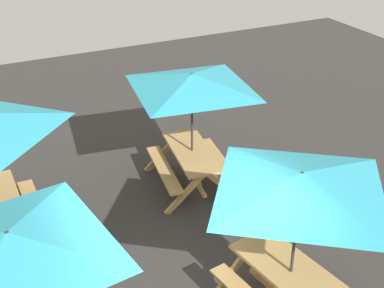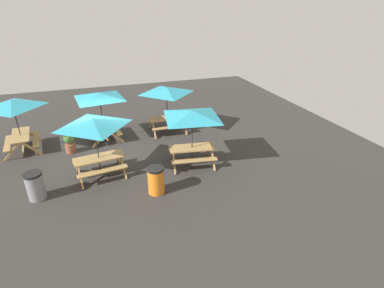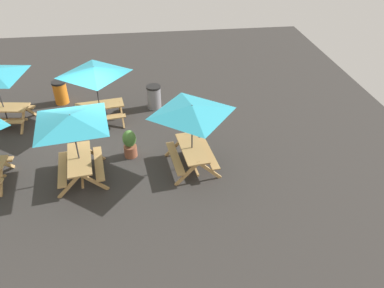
{
  "view_description": "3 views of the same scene",
  "coord_description": "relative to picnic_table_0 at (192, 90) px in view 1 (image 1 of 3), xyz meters",
  "views": [
    {
      "loc": [
        -4.67,
        2.21,
        5.61
      ],
      "look_at": [
        3.24,
        -1.66,
        0.9
      ],
      "focal_mm": 50.0,
      "sensor_mm": 36.0,
      "label": 1
    },
    {
      "loc": [
        -0.12,
        -11.8,
        6.05
      ],
      "look_at": [
        3.24,
        -1.66,
        0.9
      ],
      "focal_mm": 28.0,
      "sensor_mm": 36.0,
      "label": 2
    },
    {
      "loc": [
        -2.26,
        11.51,
        7.66
      ],
      "look_at": [
        -3.49,
        1.87,
        0.9
      ],
      "focal_mm": 35.0,
      "sensor_mm": 36.0,
      "label": 3
    }
  ],
  "objects": [
    {
      "name": "picnic_table_2",
      "position": [
        -3.22,
        3.65,
        0.0
      ],
      "size": [
        2.8,
        2.8,
        2.34
      ],
      "rotation": [
        0.0,
        0.0,
        1.71
      ],
      "color": "tan",
      "rests_on": "ground"
    },
    {
      "name": "picnic_table_4",
      "position": [
        -3.58,
        0.28,
        0.0
      ],
      "size": [
        2.28,
        2.28,
        2.34
      ],
      "rotation": [
        0.0,
        0.0,
        0.15
      ],
      "color": "tan",
      "rests_on": "ground"
    },
    {
      "name": "picnic_table_0",
      "position": [
        0.0,
        0.0,
        0.0
      ],
      "size": [
        2.8,
        2.8,
        2.34
      ],
      "rotation": [
        0.0,
        0.0,
        -0.15
      ],
      "color": "tan",
      "rests_on": "ground"
    },
    {
      "name": "trash_bin_orange",
      "position": [
        -1.8,
        -1.52,
        -1.49
      ],
      "size": [
        0.59,
        0.59,
        0.98
      ],
      "color": "orange",
      "rests_on": "ground"
    }
  ]
}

